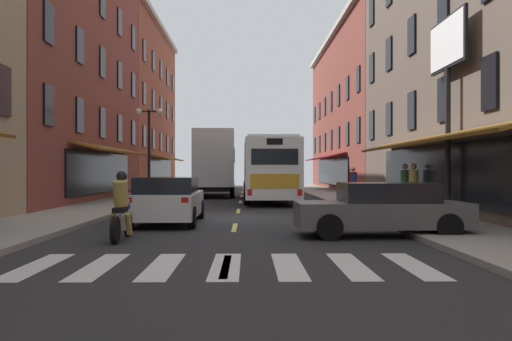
# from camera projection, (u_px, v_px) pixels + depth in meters

# --- Properties ---
(ground_plane) EXTENTS (34.80, 80.00, 0.10)m
(ground_plane) POSITION_uv_depth(u_px,v_px,m) (237.00, 219.00, 19.74)
(ground_plane) COLOR #28282B
(lane_centre_dashes) EXTENTS (0.14, 73.90, 0.01)m
(lane_centre_dashes) POSITION_uv_depth(u_px,v_px,m) (237.00, 218.00, 19.49)
(lane_centre_dashes) COLOR #DBCC4C
(lane_centre_dashes) RESTS_ON ground
(crosswalk_near) EXTENTS (7.10, 2.80, 0.01)m
(crosswalk_near) POSITION_uv_depth(u_px,v_px,m) (226.00, 266.00, 9.74)
(crosswalk_near) COLOR silver
(crosswalk_near) RESTS_ON ground
(sidewalk_left) EXTENTS (3.00, 80.00, 0.14)m
(sidewalk_left) POSITION_uv_depth(u_px,v_px,m) (70.00, 216.00, 19.65)
(sidewalk_left) COLOR gray
(sidewalk_left) RESTS_ON ground
(sidewalk_right) EXTENTS (3.00, 80.00, 0.14)m
(sidewalk_right) POSITION_uv_depth(u_px,v_px,m) (402.00, 215.00, 19.82)
(sidewalk_right) COLOR gray
(sidewalk_right) RESTS_ON ground
(billboard_sign) EXTENTS (0.40, 3.17, 6.63)m
(billboard_sign) POSITION_uv_depth(u_px,v_px,m) (448.00, 63.00, 18.52)
(billboard_sign) COLOR black
(billboard_sign) RESTS_ON sidewalk_right
(transit_bus) EXTENTS (2.73, 11.63, 3.28)m
(transit_bus) POSITION_uv_depth(u_px,v_px,m) (268.00, 169.00, 30.08)
(transit_bus) COLOR white
(transit_bus) RESTS_ON ground
(box_truck) EXTENTS (2.69, 8.43, 4.06)m
(box_truck) POSITION_uv_depth(u_px,v_px,m) (215.00, 164.00, 35.36)
(box_truck) COLOR white
(box_truck) RESTS_ON ground
(sedan_near) EXTENTS (4.30, 1.98, 1.36)m
(sedan_near) POSITION_uv_depth(u_px,v_px,m) (382.00, 209.00, 14.11)
(sedan_near) COLOR #515154
(sedan_near) RESTS_ON ground
(sedan_mid) EXTENTS (2.05, 4.75, 1.45)m
(sedan_mid) POSITION_uv_depth(u_px,v_px,m) (168.00, 200.00, 17.47)
(sedan_mid) COLOR silver
(sedan_mid) RESTS_ON ground
(motorcycle_rider) EXTENTS (0.62, 2.07, 1.66)m
(motorcycle_rider) POSITION_uv_depth(u_px,v_px,m) (122.00, 211.00, 13.28)
(motorcycle_rider) COLOR black
(motorcycle_rider) RESTS_ON ground
(bicycle_near) EXTENTS (1.70, 0.48, 0.91)m
(bicycle_near) POSITION_uv_depth(u_px,v_px,m) (137.00, 196.00, 25.23)
(bicycle_near) COLOR black
(bicycle_near) RESTS_ON sidewalk_left
(pedestrian_near) EXTENTS (0.36, 0.51, 1.68)m
(pedestrian_near) POSITION_uv_depth(u_px,v_px,m) (353.00, 184.00, 26.56)
(pedestrian_near) COLOR navy
(pedestrian_near) RESTS_ON sidewalk_right
(pedestrian_mid) EXTENTS (0.36, 0.36, 1.80)m
(pedestrian_mid) POSITION_uv_depth(u_px,v_px,m) (405.00, 185.00, 22.87)
(pedestrian_mid) COLOR #B29947
(pedestrian_mid) RESTS_ON sidewalk_right
(pedestrian_far) EXTENTS (0.36, 0.36, 1.79)m
(pedestrian_far) POSITION_uv_depth(u_px,v_px,m) (414.00, 186.00, 21.00)
(pedestrian_far) COLOR #B29947
(pedestrian_far) RESTS_ON sidewalk_right
(street_lamp_twin) EXTENTS (1.42, 0.32, 4.76)m
(street_lamp_twin) POSITION_uv_depth(u_px,v_px,m) (149.00, 149.00, 29.15)
(street_lamp_twin) COLOR black
(street_lamp_twin) RESTS_ON sidewalk_left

